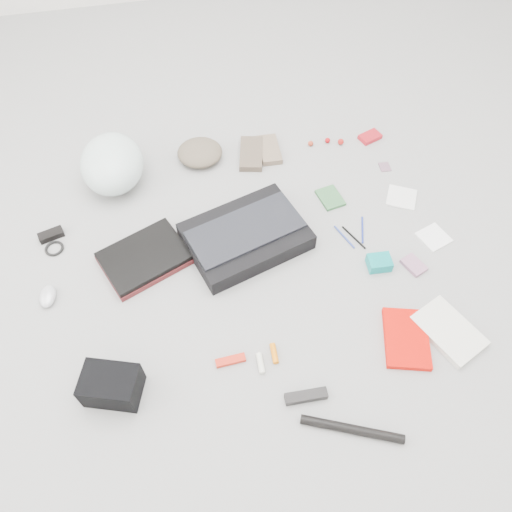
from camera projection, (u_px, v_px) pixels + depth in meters
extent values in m
plane|color=gray|center=(256.00, 264.00, 1.89)|extent=(4.00, 4.00, 0.00)
cube|color=black|center=(246.00, 236.00, 1.92)|extent=(0.52, 0.43, 0.07)
cube|color=black|center=(246.00, 229.00, 1.89)|extent=(0.47, 0.31, 0.01)
cube|color=#5A1C1E|center=(145.00, 259.00, 1.89)|extent=(0.38, 0.33, 0.02)
cube|color=black|center=(144.00, 256.00, 1.87)|extent=(0.37, 0.32, 0.02)
ellipsoid|color=white|center=(112.00, 164.00, 2.06)|extent=(0.28, 0.34, 0.19)
ellipsoid|color=brown|center=(200.00, 152.00, 2.19)|extent=(0.23, 0.22, 0.07)
cube|color=brown|center=(251.00, 154.00, 2.21)|extent=(0.14, 0.21, 0.03)
cube|color=#7B6754|center=(269.00, 150.00, 2.23)|extent=(0.09, 0.18, 0.03)
cube|color=black|center=(51.00, 235.00, 1.95)|extent=(0.10, 0.07, 0.03)
torus|color=black|center=(54.00, 248.00, 1.93)|extent=(0.09, 0.09, 0.01)
ellipsoid|color=#BBBCC3|center=(48.00, 296.00, 1.79)|extent=(0.07, 0.10, 0.04)
cube|color=black|center=(112.00, 385.00, 1.56)|extent=(0.20, 0.17, 0.11)
cube|color=red|center=(231.00, 360.00, 1.66)|extent=(0.10, 0.03, 0.02)
cylinder|color=silver|center=(261.00, 363.00, 1.65)|extent=(0.02, 0.07, 0.02)
cylinder|color=orange|center=(274.00, 353.00, 1.67)|extent=(0.02, 0.07, 0.02)
cube|color=black|center=(306.00, 396.00, 1.58)|extent=(0.14, 0.04, 0.03)
cylinder|color=black|center=(352.00, 429.00, 1.52)|extent=(0.30, 0.15, 0.03)
cube|color=#E60C02|center=(406.00, 338.00, 1.70)|extent=(0.20, 0.25, 0.02)
cube|color=silver|center=(449.00, 331.00, 1.72)|extent=(0.23, 0.27, 0.02)
cube|color=#326338|center=(330.00, 198.00, 2.07)|extent=(0.11, 0.13, 0.01)
cylinder|color=navy|center=(344.00, 237.00, 1.96)|extent=(0.05, 0.12, 0.01)
cylinder|color=black|center=(354.00, 237.00, 1.96)|extent=(0.06, 0.12, 0.01)
cylinder|color=navy|center=(362.00, 230.00, 1.98)|extent=(0.05, 0.13, 0.01)
cube|color=#088D8C|center=(379.00, 263.00, 1.87)|extent=(0.09, 0.07, 0.04)
cube|color=#A26D8C|center=(414.00, 265.00, 1.88)|extent=(0.09, 0.11, 0.02)
cube|color=silver|center=(402.00, 197.00, 2.08)|extent=(0.16, 0.16, 0.01)
cube|color=white|center=(434.00, 237.00, 1.96)|extent=(0.14, 0.14, 0.01)
sphere|color=#A2331D|center=(311.00, 143.00, 2.25)|extent=(0.03, 0.03, 0.02)
sphere|color=#A5090E|center=(328.00, 140.00, 2.27)|extent=(0.03, 0.03, 0.02)
sphere|color=#A51611|center=(341.00, 142.00, 2.26)|extent=(0.03, 0.03, 0.03)
cube|color=#B31621|center=(370.00, 137.00, 2.28)|extent=(0.11, 0.09, 0.02)
cube|color=#7E586C|center=(385.00, 167.00, 2.18)|extent=(0.05, 0.06, 0.00)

